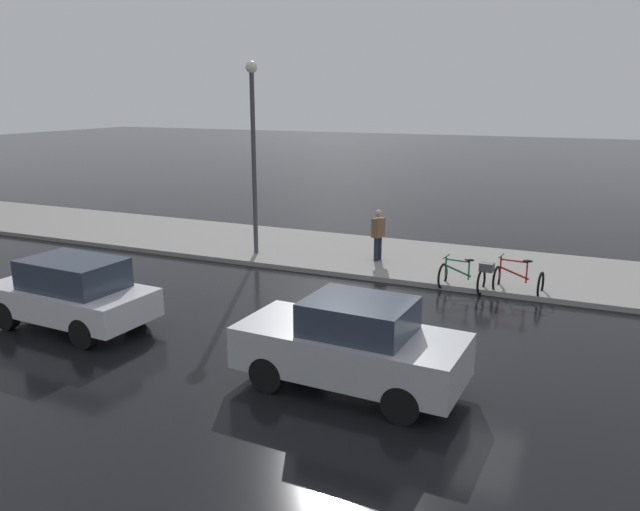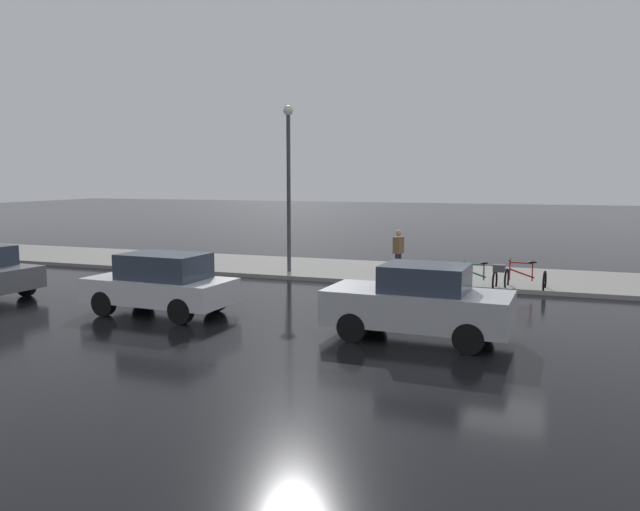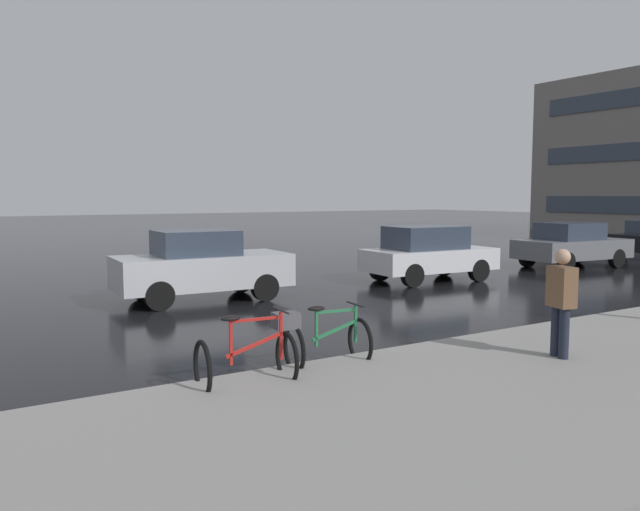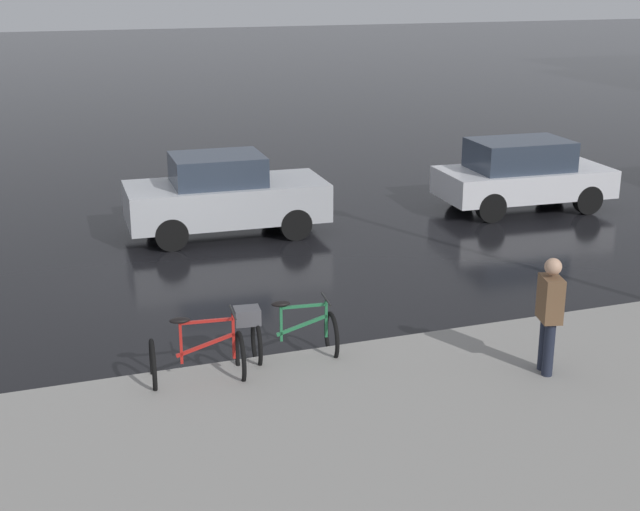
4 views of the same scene
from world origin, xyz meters
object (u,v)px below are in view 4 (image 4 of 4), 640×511
(car_white, at_px, (522,174))
(pedestrian, at_px, (549,313))
(car_silver, at_px, (225,195))
(bicycle_nearest, at_px, (197,359))
(bicycle_second, at_px, (283,332))

(car_white, xyz_separation_m, pedestrian, (7.78, -4.46, 0.16))
(car_silver, xyz_separation_m, pedestrian, (8.06, 2.27, 0.14))
(bicycle_nearest, xyz_separation_m, pedestrian, (1.37, 4.29, 0.56))
(bicycle_nearest, bearing_deg, bicycle_second, 103.28)
(pedestrian, bearing_deg, car_white, 150.17)
(bicycle_nearest, bearing_deg, car_white, 126.23)
(bicycle_nearest, height_order, bicycle_second, bicycle_nearest)
(bicycle_second, distance_m, car_silver, 6.45)
(pedestrian, bearing_deg, bicycle_second, -118.65)
(car_white, bearing_deg, bicycle_nearest, -53.77)
(bicycle_second, bearing_deg, car_silver, 173.10)
(bicycle_second, xyz_separation_m, car_white, (-6.12, 7.51, 0.32))
(bicycle_second, relative_size, car_silver, 0.35)
(bicycle_nearest, xyz_separation_m, car_silver, (-6.69, 2.02, 0.42))
(bicycle_second, height_order, car_silver, car_silver)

